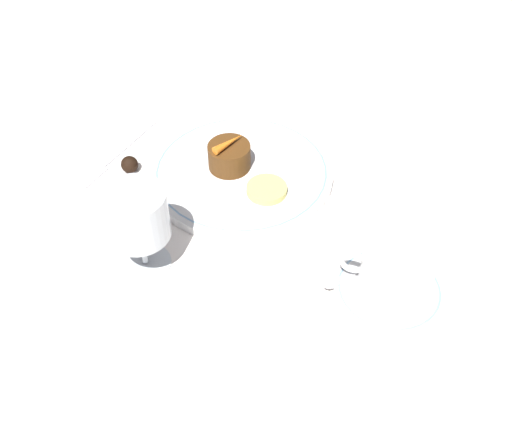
{
  "coord_description": "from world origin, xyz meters",
  "views": [
    {
      "loc": [
        -0.24,
        0.57,
        0.59
      ],
      "look_at": [
        -0.06,
        0.07,
        0.04
      ],
      "focal_mm": 42.0,
      "sensor_mm": 36.0,
      "label": 1
    }
  ],
  "objects_px": {
    "dinner_plate": "(242,173)",
    "coffee_cup": "(396,274)",
    "fork": "(110,159)",
    "dessert_cake": "(229,156)",
    "wine_glass": "(137,219)"
  },
  "relations": [
    {
      "from": "dinner_plate",
      "to": "coffee_cup",
      "type": "distance_m",
      "value": 0.29
    },
    {
      "from": "wine_glass",
      "to": "fork",
      "type": "distance_m",
      "value": 0.24
    },
    {
      "from": "fork",
      "to": "coffee_cup",
      "type": "bearing_deg",
      "value": 166.17
    },
    {
      "from": "dessert_cake",
      "to": "dinner_plate",
      "type": "bearing_deg",
      "value": 176.05
    },
    {
      "from": "fork",
      "to": "dessert_cake",
      "type": "distance_m",
      "value": 0.19
    },
    {
      "from": "dinner_plate",
      "to": "coffee_cup",
      "type": "relative_size",
      "value": 2.39
    },
    {
      "from": "coffee_cup",
      "to": "dessert_cake",
      "type": "distance_m",
      "value": 0.3
    },
    {
      "from": "wine_glass",
      "to": "fork",
      "type": "xyz_separation_m",
      "value": [
        0.14,
        -0.17,
        -0.08
      ]
    },
    {
      "from": "coffee_cup",
      "to": "wine_glass",
      "type": "distance_m",
      "value": 0.31
    },
    {
      "from": "coffee_cup",
      "to": "wine_glass",
      "type": "xyz_separation_m",
      "value": [
        0.31,
        0.06,
        0.04
      ]
    },
    {
      "from": "dinner_plate",
      "to": "fork",
      "type": "relative_size",
      "value": 1.53
    },
    {
      "from": "wine_glass",
      "to": "dessert_cake",
      "type": "distance_m",
      "value": 0.21
    },
    {
      "from": "coffee_cup",
      "to": "dessert_cake",
      "type": "height_order",
      "value": "coffee_cup"
    },
    {
      "from": "dessert_cake",
      "to": "coffee_cup",
      "type": "bearing_deg",
      "value": 151.7
    },
    {
      "from": "wine_glass",
      "to": "dinner_plate",
      "type": "bearing_deg",
      "value": -106.17
    }
  ]
}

